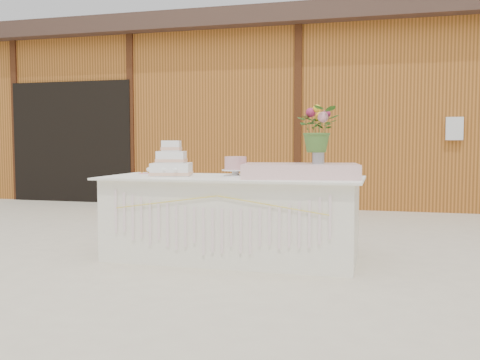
% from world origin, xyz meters
% --- Properties ---
extents(ground, '(80.00, 80.00, 0.00)m').
position_xyz_m(ground, '(0.00, 0.00, 0.00)').
color(ground, beige).
rests_on(ground, ground).
extents(barn, '(12.60, 4.60, 3.30)m').
position_xyz_m(barn, '(-0.01, 5.99, 1.68)').
color(barn, '#AF6324').
rests_on(barn, ground).
extents(cake_table, '(2.40, 1.00, 0.77)m').
position_xyz_m(cake_table, '(0.00, -0.00, 0.39)').
color(cake_table, white).
rests_on(cake_table, ground).
extents(wedding_cake, '(0.45, 0.45, 0.34)m').
position_xyz_m(wedding_cake, '(-0.59, -0.01, 0.88)').
color(wedding_cake, white).
rests_on(wedding_cake, cake_table).
extents(pink_cake_stand, '(0.26, 0.26, 0.19)m').
position_xyz_m(pink_cake_stand, '(0.02, 0.04, 0.87)').
color(pink_cake_stand, white).
rests_on(pink_cake_stand, cake_table).
extents(satin_runner, '(1.09, 0.72, 0.13)m').
position_xyz_m(satin_runner, '(0.64, -0.01, 0.83)').
color(satin_runner, '#F7C6C6').
rests_on(satin_runner, cake_table).
extents(flower_vase, '(0.11, 0.11, 0.15)m').
position_xyz_m(flower_vase, '(0.79, 0.04, 0.97)').
color(flower_vase, '#A3A3A8').
rests_on(flower_vase, satin_runner).
extents(bouquet, '(0.39, 0.35, 0.41)m').
position_xyz_m(bouquet, '(0.79, 0.04, 1.25)').
color(bouquet, '#426E2C').
rests_on(bouquet, flower_vase).
extents(loose_flowers, '(0.23, 0.37, 0.02)m').
position_xyz_m(loose_flowers, '(-0.98, 0.14, 0.78)').
color(loose_flowers, pink).
rests_on(loose_flowers, cake_table).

